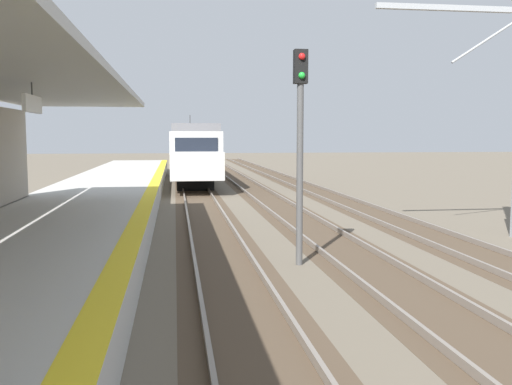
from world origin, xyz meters
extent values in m
cube|color=#B7B5AD|center=(-2.50, 16.00, 0.45)|extent=(5.00, 80.00, 0.90)
cube|color=yellow|center=(-0.25, 16.00, 0.90)|extent=(0.50, 80.00, 0.01)
cube|color=white|center=(-2.20, 13.46, 3.82)|extent=(0.08, 1.40, 0.36)
cylinder|color=#333333|center=(-2.20, 13.46, 4.14)|extent=(0.03, 0.03, 0.27)
cube|color=#4C3D2D|center=(1.90, 20.00, 0.00)|extent=(2.34, 120.00, 0.01)
cube|color=slate|center=(1.18, 20.00, 0.08)|extent=(0.08, 120.00, 0.15)
cube|color=slate|center=(2.62, 20.00, 0.08)|extent=(0.08, 120.00, 0.15)
cube|color=#4C3D2D|center=(5.30, 20.00, 0.00)|extent=(2.34, 120.00, 0.01)
cube|color=slate|center=(4.58, 20.00, 0.08)|extent=(0.08, 120.00, 0.15)
cube|color=slate|center=(6.02, 20.00, 0.08)|extent=(0.08, 120.00, 0.15)
cube|color=#4C3D2D|center=(8.70, 20.00, 0.00)|extent=(2.34, 120.00, 0.01)
cube|color=slate|center=(7.98, 20.00, 0.08)|extent=(0.08, 120.00, 0.15)
cube|color=slate|center=(9.42, 20.00, 0.08)|extent=(0.08, 120.00, 0.15)
cube|color=silver|center=(1.90, 40.98, 2.07)|extent=(2.90, 18.00, 2.70)
cube|color=slate|center=(1.90, 40.98, 3.64)|extent=(2.67, 18.00, 0.44)
cube|color=black|center=(1.90, 31.96, 2.48)|extent=(2.32, 0.06, 1.21)
cube|color=silver|center=(1.90, 31.18, 1.60)|extent=(2.78, 1.60, 1.49)
cube|color=black|center=(3.36, 40.98, 2.48)|extent=(0.04, 15.84, 0.86)
cylinder|color=#333333|center=(1.90, 44.58, 4.31)|extent=(0.06, 0.06, 0.90)
cube|color=black|center=(1.90, 35.13, 0.36)|extent=(2.17, 2.20, 0.72)
cube|color=black|center=(1.90, 46.83, 0.36)|extent=(2.17, 2.20, 0.72)
cylinder|color=#4C4C4C|center=(3.73, 14.41, 2.20)|extent=(0.16, 0.16, 4.40)
cube|color=black|center=(3.73, 14.41, 4.80)|extent=(0.32, 0.24, 0.80)
sphere|color=red|center=(3.73, 14.27, 5.02)|extent=(0.16, 0.16, 0.16)
sphere|color=green|center=(3.73, 14.27, 4.58)|extent=(0.16, 0.16, 0.16)
cube|color=#9EA3A8|center=(8.92, 17.11, 6.90)|extent=(4.80, 0.16, 0.16)
cylinder|color=#9EA3A8|center=(10.12, 17.11, 6.10)|extent=(2.47, 0.07, 1.60)
camera|label=1|loc=(0.73, 0.89, 3.14)|focal=40.07mm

